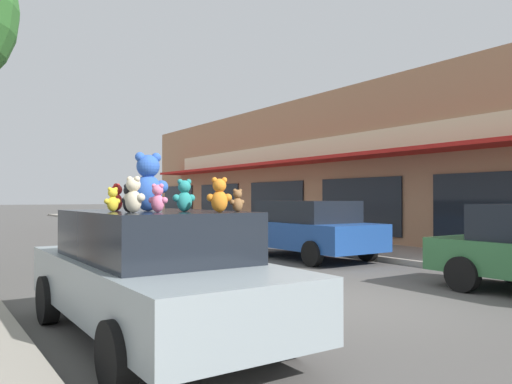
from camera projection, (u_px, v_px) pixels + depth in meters
ground_plane at (335, 303)px, 7.95m from camera, size 260.00×260.00×0.00m
storefront_row at (473, 170)px, 21.57m from camera, size 15.12×35.27×5.80m
plush_art_car at (152, 271)px, 5.98m from camera, size 2.01×4.64×1.53m
teddy_bear_giant at (148, 183)px, 5.93m from camera, size 0.52×0.33×0.70m
teddy_bear_pink at (158, 198)px, 5.43m from camera, size 0.20×0.22×0.31m
teddy_bear_red at (117, 197)px, 6.16m from camera, size 0.21×0.25×0.34m
teddy_bear_orange at (219, 195)px, 5.44m from camera, size 0.29×0.22×0.38m
teddy_bear_yellow at (113, 200)px, 5.74m from camera, size 0.21×0.14×0.28m
teddy_bear_black at (129, 199)px, 5.38m from camera, size 0.18×0.23×0.31m
teddy_bear_teal at (184, 196)px, 5.67m from camera, size 0.27×0.17×0.37m
teddy_bear_cream at (134, 195)px, 5.24m from camera, size 0.22×0.29×0.39m
teddy_bear_brown at (237, 201)px, 5.63m from camera, size 0.19×0.12×0.26m
parked_car_far_center at (307, 228)px, 13.85m from camera, size 2.11×4.39×1.60m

